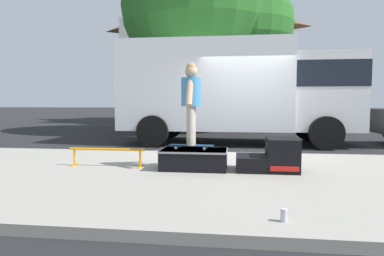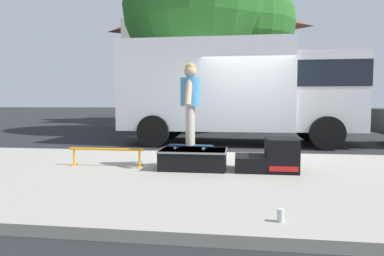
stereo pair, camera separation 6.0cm
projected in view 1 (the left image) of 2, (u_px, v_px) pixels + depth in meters
ground_plane at (247, 154)px, 8.40m from camera, size 140.00×140.00×0.00m
sidewalk_slab at (253, 179)px, 5.43m from camera, size 50.00×5.00×0.12m
skate_box at (194, 158)px, 5.96m from camera, size 1.13×0.75×0.34m
kicker_ramp at (272, 157)px, 5.79m from camera, size 1.02×0.69×0.55m
grind_rail at (107, 153)px, 6.19m from camera, size 1.39×0.28×0.33m
skateboard at (191, 146)px, 6.01m from camera, size 0.79×0.27×0.07m
skater_kid at (191, 97)px, 5.95m from camera, size 0.34×0.73×1.42m
soda_can at (284, 215)px, 3.33m from camera, size 0.07×0.07×0.13m
box_truck at (238, 88)px, 10.48m from camera, size 6.91×2.63×3.05m
street_tree_main at (208, 11)px, 14.10m from camera, size 6.97×6.34×8.33m
house_behind at (205, 56)px, 22.49m from camera, size 9.54×8.23×8.40m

